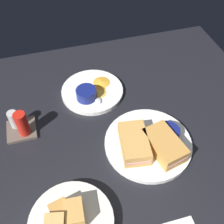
# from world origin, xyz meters

# --- Properties ---
(ground_plane) EXTENTS (1.10, 1.10, 0.03)m
(ground_plane) POSITION_xyz_m (0.00, 0.00, -0.01)
(ground_plane) COLOR black
(plate_sandwich_main) EXTENTS (0.26, 0.26, 0.02)m
(plate_sandwich_main) POSITION_xyz_m (-0.01, -0.08, 0.01)
(plate_sandwich_main) COLOR white
(plate_sandwich_main) RESTS_ON ground_plane
(sandwich_half_near) EXTENTS (0.14, 0.09, 0.05)m
(sandwich_half_near) POSITION_xyz_m (-0.02, -0.03, 0.04)
(sandwich_half_near) COLOR tan
(sandwich_half_near) RESTS_ON plate_sandwich_main
(sandwich_half_far) EXTENTS (0.14, 0.10, 0.05)m
(sandwich_half_far) POSITION_xyz_m (-0.05, -0.11, 0.04)
(sandwich_half_far) COLOR #C68C42
(sandwich_half_far) RESTS_ON plate_sandwich_main
(ramekin_dark_sauce) EXTENTS (0.07, 0.07, 0.04)m
(ramekin_dark_sauce) POSITION_xyz_m (-0.01, -0.13, 0.04)
(ramekin_dark_sauce) COLOR navy
(ramekin_dark_sauce) RESTS_ON plate_sandwich_main
(spoon_by_dark_ramekin) EXTENTS (0.05, 0.10, 0.01)m
(spoon_by_dark_ramekin) POSITION_xyz_m (0.01, -0.08, 0.02)
(spoon_by_dark_ramekin) COLOR silver
(spoon_by_dark_ramekin) RESTS_ON plate_sandwich_main
(plate_chips_companion) EXTENTS (0.22, 0.22, 0.02)m
(plate_chips_companion) POSITION_xyz_m (0.25, 0.03, 0.01)
(plate_chips_companion) COLOR white
(plate_chips_companion) RESTS_ON ground_plane
(ramekin_light_gravy) EXTENTS (0.07, 0.07, 0.04)m
(ramekin_light_gravy) POSITION_xyz_m (0.22, 0.06, 0.04)
(ramekin_light_gravy) COLOR navy
(ramekin_light_gravy) RESTS_ON plate_chips_companion
(spoon_by_gravy_ramekin) EXTENTS (0.10, 0.03, 0.01)m
(spoon_by_gravy_ramekin) POSITION_xyz_m (0.21, 0.03, 0.02)
(spoon_by_gravy_ramekin) COLOR silver
(spoon_by_gravy_ramekin) RESTS_ON plate_chips_companion
(plantain_chip_scatter) EXTENTS (0.14, 0.14, 0.01)m
(plantain_chip_scatter) POSITION_xyz_m (0.25, 0.03, 0.02)
(plantain_chip_scatter) COLOR gold
(plantain_chip_scatter) RESTS_ON plate_chips_companion
(bread_basket_rear) EXTENTS (0.21, 0.21, 0.08)m
(bread_basket_rear) POSITION_xyz_m (-0.18, 0.19, 0.02)
(bread_basket_rear) COLOR silver
(bread_basket_rear) RESTS_ON ground_plane
(condiment_caddy) EXTENTS (0.09, 0.09, 0.10)m
(condiment_caddy) POSITION_xyz_m (0.15, 0.29, 0.03)
(condiment_caddy) COLOR brown
(condiment_caddy) RESTS_ON ground_plane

